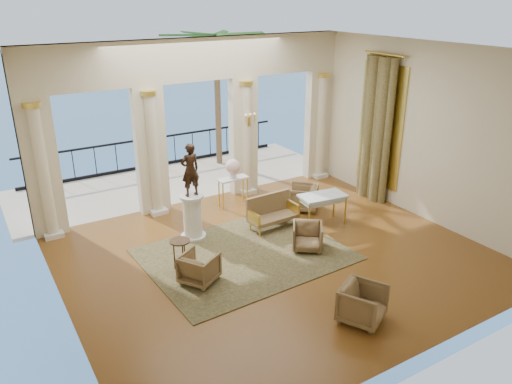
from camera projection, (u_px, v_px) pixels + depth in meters
floor at (275, 256)px, 11.31m from camera, size 9.00×9.00×0.00m
room_walls at (310, 146)px, 9.35m from camera, size 9.00×9.00×9.00m
arcade at (198, 112)px, 13.37m from camera, size 9.00×0.56×4.50m
terrace at (175, 181)px, 15.92m from camera, size 10.00×3.60×0.10m
balustrade at (156, 155)px, 17.02m from camera, size 9.00×0.06×1.03m
palm_tree at (216, 42)px, 15.98m from camera, size 2.00×2.00×4.50m
sea at (5, 94)px, 61.11m from camera, size 160.00×160.00×0.00m
curtain at (376, 130)px, 13.81m from camera, size 0.33×1.40×4.09m
window_frame at (381, 126)px, 13.87m from camera, size 0.04×1.60×3.40m
wall_sconce at (249, 121)px, 13.93m from camera, size 0.30×0.11×0.33m
rug at (245, 254)px, 11.36m from camera, size 4.50×3.57×0.02m
armchair_a at (363, 302)px, 8.96m from camera, size 0.99×0.97×0.77m
armchair_b at (307, 235)px, 11.50m from camera, size 0.91×0.91×0.69m
armchair_c at (303, 197)px, 13.60m from camera, size 1.02×1.02×0.76m
armchair_d at (199, 267)px, 10.19m from camera, size 0.90×0.92×0.70m
settee at (271, 212)px, 12.56m from camera, size 1.31×0.60×0.85m
game_table at (323, 198)px, 12.61m from camera, size 1.24×0.78×0.80m
pedestal at (193, 218)px, 11.95m from camera, size 0.61×0.61×1.12m
statue at (190, 170)px, 11.50m from camera, size 0.48×0.33×1.27m
console_table at (233, 183)px, 13.76m from camera, size 0.87×0.37×0.82m
urn at (233, 167)px, 13.59m from camera, size 0.40×0.40×0.54m
side_table at (180, 245)px, 10.53m from camera, size 0.43×0.43×0.71m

